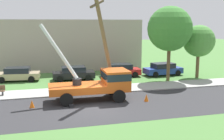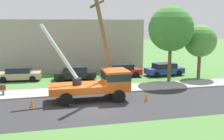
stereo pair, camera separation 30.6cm
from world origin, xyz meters
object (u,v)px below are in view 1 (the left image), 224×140
at_px(parked_sedan_black, 74,73).
at_px(parked_sedan_blue, 163,69).
at_px(traffic_cone_behind, 32,104).
at_px(traffic_cone_curbside, 112,91).
at_px(traffic_cone_ahead, 146,98).
at_px(roadside_tree_near, 170,29).
at_px(parked_sedan_tan, 18,74).
at_px(leaning_utility_pole, 105,43).
at_px(utility_truck, 100,82).
at_px(roadside_tree_far, 199,41).
at_px(parked_sedan_red, 121,70).

xyz_separation_m(parked_sedan_black, parked_sedan_blue, (10.36, 0.02, 0.00)).
bearing_deg(traffic_cone_behind, traffic_cone_curbside, 17.95).
bearing_deg(traffic_cone_ahead, traffic_cone_curbside, 128.21).
height_order(traffic_cone_behind, roadside_tree_near, roadside_tree_near).
height_order(traffic_cone_ahead, parked_sedan_blue, parked_sedan_blue).
bearing_deg(parked_sedan_black, parked_sedan_tan, 170.64).
height_order(leaning_utility_pole, parked_sedan_tan, leaning_utility_pole).
bearing_deg(parked_sedan_blue, utility_truck, -138.78).
relative_size(roadside_tree_near, roadside_tree_far, 1.33).
height_order(traffic_cone_behind, roadside_tree_far, roadside_tree_far).
xyz_separation_m(leaning_utility_pole, roadside_tree_far, (11.62, 4.67, -0.37)).
distance_m(parked_sedan_blue, roadside_tree_far, 5.05).
height_order(parked_sedan_tan, parked_sedan_red, same).
xyz_separation_m(parked_sedan_tan, parked_sedan_red, (11.10, -0.40, 0.00)).
height_order(leaning_utility_pole, traffic_cone_ahead, leaning_utility_pole).
height_order(parked_sedan_blue, roadside_tree_far, roadside_tree_far).
relative_size(leaning_utility_pole, parked_sedan_red, 1.91).
relative_size(leaning_utility_pole, roadside_tree_far, 1.48).
distance_m(utility_truck, parked_sedan_black, 8.16).
relative_size(traffic_cone_curbside, parked_sedan_black, 0.13).
xyz_separation_m(leaning_utility_pole, parked_sedan_tan, (-7.59, 7.73, -3.69)).
distance_m(parked_sedan_tan, parked_sedan_black, 5.79).
distance_m(leaning_utility_pole, parked_sedan_black, 7.95).
xyz_separation_m(leaning_utility_pole, traffic_cone_curbside, (0.58, 0.01, -4.12)).
relative_size(utility_truck, parked_sedan_red, 1.50).
distance_m(parked_sedan_tan, parked_sedan_blue, 16.10).
distance_m(parked_sedan_tan, parked_sedan_red, 11.11).
xyz_separation_m(traffic_cone_behind, parked_sedan_black, (4.04, 8.88, 0.43)).
height_order(utility_truck, roadside_tree_far, utility_truck).
bearing_deg(roadside_tree_far, traffic_cone_ahead, -140.65).
relative_size(utility_truck, traffic_cone_curbside, 12.07).
bearing_deg(roadside_tree_near, traffic_cone_curbside, -150.65).
height_order(utility_truck, parked_sedan_tan, utility_truck).
bearing_deg(parked_sedan_red, parked_sedan_black, -174.27).
height_order(leaning_utility_pole, parked_sedan_red, leaning_utility_pole).
relative_size(leaning_utility_pole, traffic_cone_ahead, 15.36).
height_order(traffic_cone_ahead, roadside_tree_near, roadside_tree_near).
bearing_deg(traffic_cone_behind, parked_sedan_red, 45.01).
bearing_deg(parked_sedan_blue, roadside_tree_near, -104.19).
xyz_separation_m(traffic_cone_curbside, parked_sedan_blue, (7.90, 6.80, 0.43)).
bearing_deg(parked_sedan_tan, roadside_tree_far, -9.06).
xyz_separation_m(traffic_cone_ahead, roadside_tree_far, (8.94, 7.33, 3.75)).
bearing_deg(parked_sedan_black, roadside_tree_near, -15.77).
xyz_separation_m(traffic_cone_ahead, traffic_cone_behind, (-8.59, 0.57, 0.00)).
distance_m(utility_truck, roadside_tree_far, 13.95).
distance_m(leaning_utility_pole, roadside_tree_far, 12.53).
bearing_deg(leaning_utility_pole, traffic_cone_ahead, -44.78).
bearing_deg(traffic_cone_ahead, roadside_tree_far, 39.35).
bearing_deg(roadside_tree_near, parked_sedan_tan, 166.57).
xyz_separation_m(utility_truck, traffic_cone_ahead, (3.42, -1.40, -1.13)).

